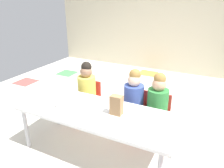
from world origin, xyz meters
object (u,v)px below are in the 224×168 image
(seated_child_middle_seat, at_px, (134,96))
(donut_powdered_on_plate, at_px, (59,105))
(seated_child_near_camera, at_px, (87,86))
(craft_table, at_px, (96,114))
(seated_child_far_right, at_px, (158,101))
(paper_bag_brown, at_px, (116,105))
(paper_plate_near_edge, at_px, (60,106))

(seated_child_middle_seat, bearing_deg, donut_powdered_on_plate, -133.71)
(seated_child_near_camera, relative_size, seated_child_middle_seat, 1.00)
(craft_table, relative_size, seated_child_far_right, 1.98)
(craft_table, bearing_deg, seated_child_far_right, 47.04)
(seated_child_far_right, distance_m, paper_bag_brown, 0.64)
(seated_child_near_camera, height_order, donut_powdered_on_plate, seated_child_near_camera)
(seated_child_far_right, height_order, paper_bag_brown, seated_child_far_right)
(seated_child_far_right, height_order, donut_powdered_on_plate, seated_child_far_right)
(donut_powdered_on_plate, bearing_deg, paper_bag_brown, 12.13)
(seated_child_middle_seat, bearing_deg, seated_child_near_camera, 180.00)
(seated_child_middle_seat, height_order, paper_bag_brown, seated_child_middle_seat)
(seated_child_middle_seat, distance_m, paper_bag_brown, 0.56)
(donut_powdered_on_plate, bearing_deg, seated_child_near_camera, 95.47)
(seated_child_near_camera, bearing_deg, donut_powdered_on_plate, -84.53)
(paper_plate_near_edge, bearing_deg, donut_powdered_on_plate, 90.00)
(seated_child_middle_seat, bearing_deg, paper_bag_brown, -89.25)
(seated_child_near_camera, distance_m, paper_bag_brown, 0.92)
(craft_table, relative_size, paper_bag_brown, 8.27)
(seated_child_near_camera, xyz_separation_m, paper_plate_near_edge, (0.07, -0.69, 0.02))
(paper_plate_near_edge, bearing_deg, seated_child_near_camera, 95.47)
(seated_child_far_right, bearing_deg, seated_child_middle_seat, 180.00)
(seated_child_far_right, distance_m, donut_powdered_on_plate, 1.20)
(seated_child_near_camera, bearing_deg, craft_table, -49.52)
(seated_child_near_camera, relative_size, donut_powdered_on_plate, 8.26)
(seated_child_middle_seat, distance_m, donut_powdered_on_plate, 0.96)
(seated_child_middle_seat, distance_m, paper_plate_near_edge, 0.96)
(craft_table, bearing_deg, seated_child_middle_seat, 68.79)
(craft_table, height_order, seated_child_middle_seat, seated_child_middle_seat)
(seated_child_far_right, xyz_separation_m, paper_plate_near_edge, (-0.98, -0.69, 0.02))
(paper_bag_brown, bearing_deg, seated_child_middle_seat, 90.75)
(seated_child_middle_seat, relative_size, donut_powdered_on_plate, 8.26)
(craft_table, height_order, seated_child_far_right, seated_child_far_right)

